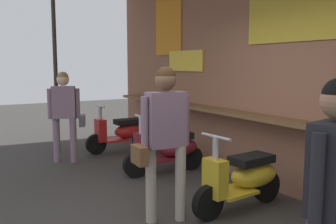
# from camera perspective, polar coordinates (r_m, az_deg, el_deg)

# --- Properties ---
(market_stall_facade) EXTENTS (10.20, 2.30, 3.80)m
(market_stall_facade) POSITION_cam_1_polar(r_m,az_deg,el_deg) (5.04, 19.12, 10.78)
(market_stall_facade) COLOR #8C5B44
(market_stall_facade) RESTS_ON ground_plane
(scooter_red) EXTENTS (0.46, 1.40, 0.97)m
(scooter_red) POSITION_cam_1_polar(r_m,az_deg,el_deg) (7.59, -6.93, -3.10)
(scooter_red) COLOR red
(scooter_red) RESTS_ON ground_plane
(scooter_maroon) EXTENTS (0.49, 1.40, 0.97)m
(scooter_maroon) POSITION_cam_1_polar(r_m,az_deg,el_deg) (6.03, 0.12, -5.77)
(scooter_maroon) COLOR maroon
(scooter_maroon) RESTS_ON ground_plane
(scooter_yellow) EXTENTS (0.50, 1.40, 0.97)m
(scooter_yellow) POSITION_cam_1_polar(r_m,az_deg,el_deg) (4.65, 11.69, -9.90)
(scooter_yellow) COLOR gold
(scooter_yellow) RESTS_ON ground_plane
(shopper_with_handbag) EXTENTS (0.37, 0.66, 1.67)m
(shopper_with_handbag) POSITION_cam_1_polar(r_m,az_deg,el_deg) (2.57, 24.34, -9.90)
(shopper_with_handbag) COLOR slate
(shopper_with_handbag) RESTS_ON ground_plane
(shopper_browsing) EXTENTS (0.40, 0.65, 1.63)m
(shopper_browsing) POSITION_cam_1_polar(r_m,az_deg,el_deg) (6.84, -15.61, 0.60)
(shopper_browsing) COLOR gray
(shopper_browsing) RESTS_ON ground_plane
(shopper_passing) EXTENTS (0.27, 0.68, 1.73)m
(shopper_passing) POSITION_cam_1_polar(r_m,az_deg,el_deg) (4.04, -0.53, -2.47)
(shopper_passing) COLOR #ADA393
(shopper_passing) RESTS_ON ground_plane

